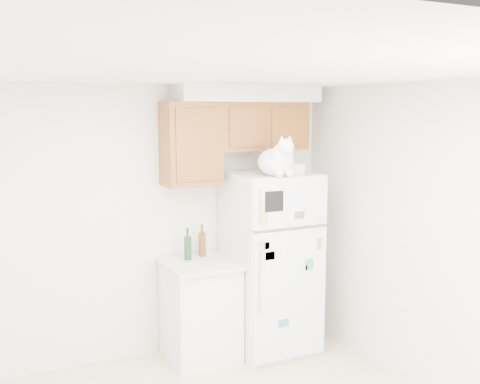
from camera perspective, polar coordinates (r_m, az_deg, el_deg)
room_shell at (r=3.52m, az=-1.53°, el=-1.57°), size 3.84×4.04×2.52m
refrigerator at (r=5.36m, az=3.13°, el=-7.10°), size 0.76×0.78×1.70m
base_counter at (r=5.26m, az=-4.03°, el=-11.85°), size 0.64×0.64×0.92m
cat at (r=4.94m, az=3.87°, el=3.22°), size 0.36×0.52×0.37m
storage_box_back at (r=5.43m, az=4.38°, el=2.75°), size 0.21×0.18×0.10m
storage_box_front at (r=5.17m, az=5.59°, el=2.39°), size 0.15×0.11×0.09m
bottle_green at (r=5.15m, az=-5.34°, el=-5.29°), size 0.07×0.07×0.29m
bottle_amber at (r=5.27m, az=-3.88°, el=-4.92°), size 0.07×0.07×0.30m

